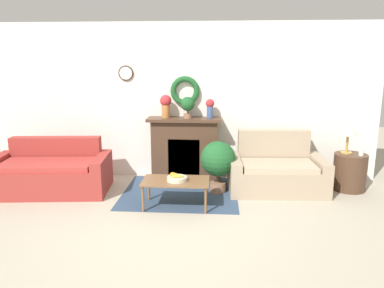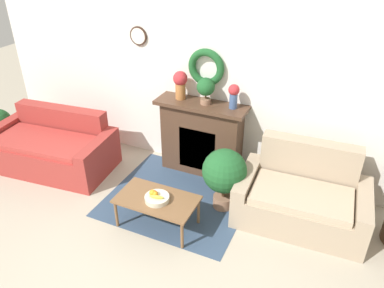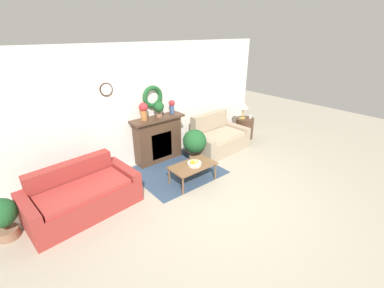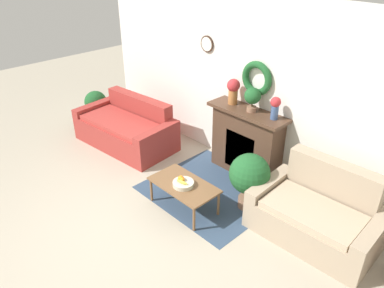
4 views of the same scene
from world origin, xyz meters
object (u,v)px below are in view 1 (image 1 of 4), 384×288
coffee_table (176,183)px  potted_plant_floor_by_loveseat (218,160)px  table_lamp (348,131)px  couch_left (51,173)px  side_table_by_loveseat (350,172)px  potted_plant_on_mantel (188,105)px  vase_on_mantel_left (166,105)px  mug (361,153)px  fireplace (185,148)px  loveseat_right (276,171)px  fruit_bowl (176,178)px  vase_on_mantel_right (210,107)px

coffee_table → potted_plant_floor_by_loveseat: size_ratio=1.15×
table_lamp → couch_left: bearing=-174.6°
side_table_by_loveseat → potted_plant_floor_by_loveseat: (-2.12, -0.26, 0.22)m
potted_plant_on_mantel → potted_plant_floor_by_loveseat: size_ratio=0.44×
couch_left → vase_on_mantel_left: (1.75, 0.79, 1.02)m
couch_left → mug: couch_left is taller
fireplace → mug: size_ratio=12.97×
mug → vase_on_mantel_left: vase_on_mantel_left is taller
mug → potted_plant_on_mantel: potted_plant_on_mantel is taller
fireplace → potted_plant_floor_by_loveseat: size_ratio=1.54×
fireplace → couch_left: (-2.08, -0.79, -0.25)m
loveseat_right → fruit_bowl: 1.75m
mug → potted_plant_on_mantel: 2.89m
loveseat_right → potted_plant_floor_by_loveseat: size_ratio=1.88×
fireplace → table_lamp: 2.70m
table_lamp → mug: (0.18, -0.14, -0.32)m
fireplace → vase_on_mantel_right: vase_on_mantel_right is taller
couch_left → table_lamp: (4.72, 0.45, 0.66)m
fireplace → vase_on_mantel_left: 0.83m
side_table_by_loveseat → potted_plant_on_mantel: size_ratio=1.64×
vase_on_mantel_left → fireplace: bearing=-1.0°
fireplace → couch_left: 2.24m
fireplace → vase_on_mantel_right: bearing=0.7°
mug → vase_on_mantel_right: (-2.39, 0.49, 0.64)m
fruit_bowl → side_table_by_loveseat: side_table_by_loveseat is taller
couch_left → vase_on_mantel_left: 2.18m
coffee_table → loveseat_right: bearing=28.6°
loveseat_right → mug: (1.31, -0.02, 0.34)m
vase_on_mantel_right → coffee_table: bearing=-108.9°
potted_plant_floor_by_loveseat → couch_left: bearing=-177.1°
potted_plant_floor_by_loveseat → fireplace: bearing=131.9°
table_lamp → mug: size_ratio=4.78×
vase_on_mantel_left → potted_plant_floor_by_loveseat: vase_on_mantel_left is taller
table_lamp → vase_on_mantel_right: size_ratio=1.43×
coffee_table → table_lamp: table_lamp is taller
vase_on_mantel_right → couch_left: bearing=-162.5°
loveseat_right → table_lamp: 1.31m
coffee_table → table_lamp: 2.89m
potted_plant_floor_by_loveseat → potted_plant_on_mantel: bearing=129.6°
couch_left → loveseat_right: (3.60, 0.32, 0.01)m
mug → vase_on_mantel_left: (-3.15, 0.49, 0.67)m
table_lamp → vase_on_mantel_left: size_ratio=1.20×
loveseat_right → potted_plant_floor_by_loveseat: bearing=-171.2°
couch_left → potted_plant_on_mantel: size_ratio=5.23×
fireplace → vase_on_mantel_right: 0.85m
fruit_bowl → side_table_by_loveseat: (2.71, 0.94, -0.14)m
side_table_by_loveseat → mug: (0.12, -0.09, 0.35)m
couch_left → mug: bearing=-2.2°
table_lamp → loveseat_right: bearing=-173.6°
mug → vase_on_mantel_right: vase_on_mantel_right is taller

